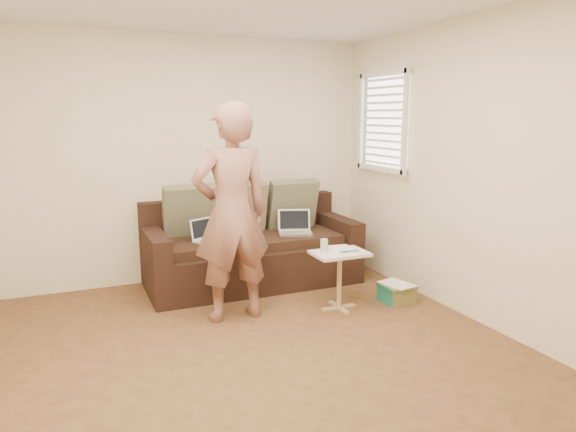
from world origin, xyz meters
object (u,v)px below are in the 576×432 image
object	(u,v)px
sofa	(252,244)
side_table	(339,280)
laptop_silver	(296,234)
drinking_glass	(324,246)
striped_box	(397,293)
laptop_white	(211,241)
person	(231,213)

from	to	relation	value
sofa	side_table	size ratio (longest dim) A/B	4.04
sofa	side_table	distance (m)	1.15
laptop_silver	drinking_glass	xyz separation A→B (m)	(-0.11, -0.86, 0.08)
striped_box	laptop_white	bearing A→B (deg)	146.39
sofa	striped_box	bearing A→B (deg)	-45.37
sofa	striped_box	world-z (taller)	sofa
sofa	laptop_silver	size ratio (longest dim) A/B	6.23
person	striped_box	bearing A→B (deg)	168.34
laptop_silver	side_table	size ratio (longest dim) A/B	0.65
laptop_silver	person	xyz separation A→B (m)	(-0.94, -0.74, 0.43)
laptop_silver	person	size ratio (longest dim) A/B	0.19
drinking_glass	laptop_white	bearing A→B (deg)	131.92
sofa	person	xyz separation A→B (m)	(-0.48, -0.85, 0.52)
laptop_white	person	bearing A→B (deg)	-118.09
sofa	drinking_glass	xyz separation A→B (m)	(0.35, -0.98, 0.18)
side_table	drinking_glass	xyz separation A→B (m)	(-0.14, 0.05, 0.33)
person	drinking_glass	world-z (taller)	person
sofa	laptop_white	bearing A→B (deg)	-171.47
laptop_silver	sofa	bearing A→B (deg)	-175.00
person	drinking_glass	xyz separation A→B (m)	(0.83, -0.13, -0.34)
sofa	striped_box	size ratio (longest dim) A/B	7.51
laptop_white	side_table	bearing A→B (deg)	-72.00
side_table	striped_box	size ratio (longest dim) A/B	1.86
sofa	laptop_silver	distance (m)	0.48
side_table	drinking_glass	size ratio (longest dim) A/B	4.54
person	striped_box	distance (m)	1.80
drinking_glass	striped_box	world-z (taller)	drinking_glass
person	striped_box	size ratio (longest dim) A/B	6.46
side_table	person	bearing A→B (deg)	169.63
laptop_silver	person	distance (m)	1.27
sofa	striped_box	distance (m)	1.57
laptop_white	person	world-z (taller)	person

